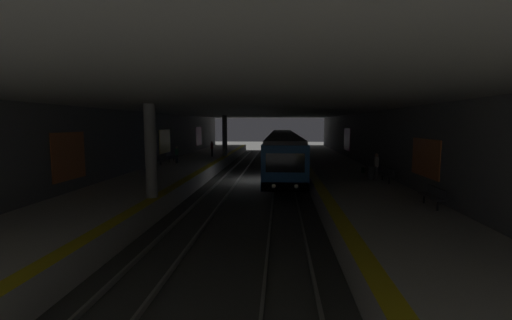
{
  "coord_description": "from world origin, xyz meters",
  "views": [
    {
      "loc": [
        -27.54,
        -1.9,
        4.66
      ],
      "look_at": [
        5.03,
        0.42,
        1.14
      ],
      "focal_mm": 23.81,
      "sensor_mm": 36.0,
      "label": 1
    }
  ],
  "objects_px": {
    "metro_train": "(283,148)",
    "person_standing_far": "(212,148)",
    "pillar_far": "(225,135)",
    "person_waiting_near": "(177,154)",
    "bench_left_mid": "(387,174)",
    "pillar_near": "(151,151)",
    "person_walking_mid": "(376,165)",
    "bench_left_far": "(376,168)",
    "bench_left_near": "(433,195)",
    "bench_right_near": "(157,160)",
    "trash_bin": "(371,173)",
    "backpack_on_floor": "(363,170)",
    "bench_right_mid": "(170,156)"
  },
  "relations": [
    {
      "from": "bench_left_near",
      "to": "bench_right_near",
      "type": "relative_size",
      "value": 1.0
    },
    {
      "from": "pillar_far",
      "to": "metro_train",
      "type": "relative_size",
      "value": 0.13
    },
    {
      "from": "bench_right_near",
      "to": "person_walking_mid",
      "type": "relative_size",
      "value": 0.99
    },
    {
      "from": "pillar_far",
      "to": "person_walking_mid",
      "type": "distance_m",
      "value": 20.19
    },
    {
      "from": "metro_train",
      "to": "bench_left_far",
      "type": "relative_size",
      "value": 21.14
    },
    {
      "from": "bench_left_far",
      "to": "person_waiting_near",
      "type": "bearing_deg",
      "value": 68.22
    },
    {
      "from": "person_walking_mid",
      "to": "backpack_on_floor",
      "type": "xyz_separation_m",
      "value": [
        2.95,
        0.11,
        -0.74
      ]
    },
    {
      "from": "bench_left_near",
      "to": "bench_left_mid",
      "type": "bearing_deg",
      "value": 0.0
    },
    {
      "from": "bench_left_far",
      "to": "person_walking_mid",
      "type": "xyz_separation_m",
      "value": [
        -1.7,
        0.45,
        0.41
      ]
    },
    {
      "from": "pillar_far",
      "to": "trash_bin",
      "type": "xyz_separation_m",
      "value": [
        -15.79,
        -12.15,
        -1.85
      ]
    },
    {
      "from": "bench_left_near",
      "to": "person_waiting_near",
      "type": "relative_size",
      "value": 1.1
    },
    {
      "from": "person_standing_far",
      "to": "person_waiting_near",
      "type": "bearing_deg",
      "value": 163.48
    },
    {
      "from": "pillar_far",
      "to": "person_waiting_near",
      "type": "bearing_deg",
      "value": 157.64
    },
    {
      "from": "pillar_far",
      "to": "person_walking_mid",
      "type": "xyz_separation_m",
      "value": [
        -15.86,
        -12.43,
        -1.34
      ]
    },
    {
      "from": "person_walking_mid",
      "to": "person_standing_far",
      "type": "distance_m",
      "value": 20.06
    },
    {
      "from": "backpack_on_floor",
      "to": "trash_bin",
      "type": "height_order",
      "value": "trash_bin"
    },
    {
      "from": "pillar_near",
      "to": "pillar_far",
      "type": "bearing_deg",
      "value": 0.0
    },
    {
      "from": "person_walking_mid",
      "to": "person_standing_far",
      "type": "height_order",
      "value": "person_walking_mid"
    },
    {
      "from": "person_walking_mid",
      "to": "person_waiting_near",
      "type": "bearing_deg",
      "value": 62.53
    },
    {
      "from": "bench_left_mid",
      "to": "person_waiting_near",
      "type": "distance_m",
      "value": 18.4
    },
    {
      "from": "trash_bin",
      "to": "bench_left_near",
      "type": "bearing_deg",
      "value": -174.22
    },
    {
      "from": "bench_right_mid",
      "to": "person_walking_mid",
      "type": "bearing_deg",
      "value": -119.48
    },
    {
      "from": "bench_right_near",
      "to": "backpack_on_floor",
      "type": "distance_m",
      "value": 16.75
    },
    {
      "from": "metro_train",
      "to": "bench_right_near",
      "type": "distance_m",
      "value": 14.27
    },
    {
      "from": "bench_left_far",
      "to": "person_standing_far",
      "type": "bearing_deg",
      "value": 47.42
    },
    {
      "from": "trash_bin",
      "to": "person_walking_mid",
      "type": "bearing_deg",
      "value": -102.71
    },
    {
      "from": "person_walking_mid",
      "to": "trash_bin",
      "type": "relative_size",
      "value": 2.02
    },
    {
      "from": "bench_right_mid",
      "to": "bench_left_far",
      "type": "bearing_deg",
      "value": -114.28
    },
    {
      "from": "bench_left_mid",
      "to": "pillar_near",
      "type": "bearing_deg",
      "value": 112.49
    },
    {
      "from": "pillar_far",
      "to": "bench_left_near",
      "type": "xyz_separation_m",
      "value": [
        -23.05,
        -12.88,
        -1.75
      ]
    },
    {
      "from": "bench_right_mid",
      "to": "trash_bin",
      "type": "height_order",
      "value": "bench_right_mid"
    },
    {
      "from": "metro_train",
      "to": "backpack_on_floor",
      "type": "relative_size",
      "value": 89.85
    },
    {
      "from": "pillar_near",
      "to": "bench_left_near",
      "type": "height_order",
      "value": "pillar_near"
    },
    {
      "from": "metro_train",
      "to": "bench_left_mid",
      "type": "height_order",
      "value": "metro_train"
    },
    {
      "from": "bench_right_near",
      "to": "bench_right_mid",
      "type": "bearing_deg",
      "value": 0.0
    },
    {
      "from": "pillar_near",
      "to": "person_standing_far",
      "type": "bearing_deg",
      "value": 3.4
    },
    {
      "from": "backpack_on_floor",
      "to": "person_standing_far",
      "type": "bearing_deg",
      "value": 49.14
    },
    {
      "from": "bench_left_mid",
      "to": "bench_left_far",
      "type": "distance_m",
      "value": 2.55
    },
    {
      "from": "pillar_near",
      "to": "backpack_on_floor",
      "type": "xyz_separation_m",
      "value": [
        9.14,
        -12.32,
        -2.08
      ]
    },
    {
      "from": "bench_right_near",
      "to": "metro_train",
      "type": "bearing_deg",
      "value": -48.84
    },
    {
      "from": "metro_train",
      "to": "person_standing_far",
      "type": "xyz_separation_m",
      "value": [
        -0.53,
        7.79,
        -0.05
      ]
    },
    {
      "from": "pillar_near",
      "to": "bench_left_near",
      "type": "relative_size",
      "value": 2.68
    },
    {
      "from": "backpack_on_floor",
      "to": "bench_right_near",
      "type": "bearing_deg",
      "value": 80.14
    },
    {
      "from": "pillar_near",
      "to": "metro_train",
      "type": "relative_size",
      "value": 0.13
    },
    {
      "from": "bench_left_near",
      "to": "person_standing_far",
      "type": "distance_m",
      "value": 26.03
    },
    {
      "from": "bench_left_near",
      "to": "backpack_on_floor",
      "type": "distance_m",
      "value": 10.16
    },
    {
      "from": "bench_right_mid",
      "to": "backpack_on_floor",
      "type": "xyz_separation_m",
      "value": [
        -6.45,
        -16.5,
        -0.32
      ]
    },
    {
      "from": "bench_right_mid",
      "to": "person_waiting_near",
      "type": "height_order",
      "value": "person_waiting_near"
    },
    {
      "from": "pillar_far",
      "to": "backpack_on_floor",
      "type": "distance_m",
      "value": 17.96
    },
    {
      "from": "pillar_near",
      "to": "backpack_on_floor",
      "type": "bearing_deg",
      "value": -53.43
    }
  ]
}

